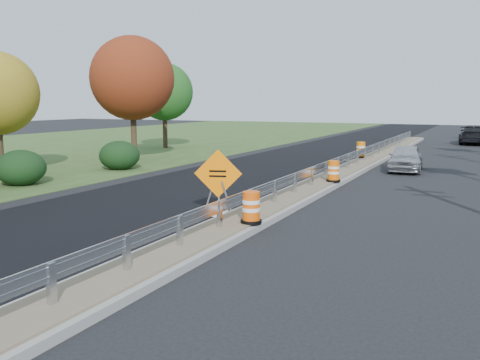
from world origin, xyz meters
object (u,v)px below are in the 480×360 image
at_px(barrel_median_far, 361,150).
at_px(car_dark_far, 474,135).
at_px(barrel_median_near, 251,208).
at_px(caution_sign, 218,199).
at_px(barrel_median_mid, 334,172).
at_px(car_silver, 406,158).

height_order(barrel_median_far, car_dark_far, car_dark_far).
bearing_deg(barrel_median_near, caution_sign, 141.17).
xyz_separation_m(barrel_median_near, barrel_median_mid, (0.00, 8.41, 0.00)).
distance_m(caution_sign, barrel_median_near, 2.25).
xyz_separation_m(barrel_median_far, car_dark_far, (5.67, 16.93, 0.12)).
distance_m(caution_sign, barrel_median_far, 17.05).
relative_size(caution_sign, barrel_median_near, 2.39).
distance_m(barrel_median_mid, barrel_median_far, 10.10).
bearing_deg(car_silver, barrel_median_near, -102.25).
bearing_deg(car_dark_far, barrel_median_near, 83.12).
height_order(caution_sign, barrel_median_mid, caution_sign).
xyz_separation_m(caution_sign, barrel_median_mid, (1.75, 7.00, 0.12)).
height_order(barrel_median_near, barrel_median_mid, barrel_median_mid).
height_order(caution_sign, barrel_median_far, caution_sign).
relative_size(car_silver, car_dark_far, 0.73).
xyz_separation_m(barrel_median_mid, car_silver, (1.96, 6.61, 0.03)).
xyz_separation_m(barrel_median_near, car_dark_far, (4.57, 35.38, 0.15)).
height_order(barrel_median_mid, car_silver, car_silver).
bearing_deg(car_silver, barrel_median_far, 126.90).
distance_m(caution_sign, barrel_median_mid, 7.21).
distance_m(barrel_median_near, car_silver, 15.15).
height_order(car_silver, car_dark_far, car_dark_far).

